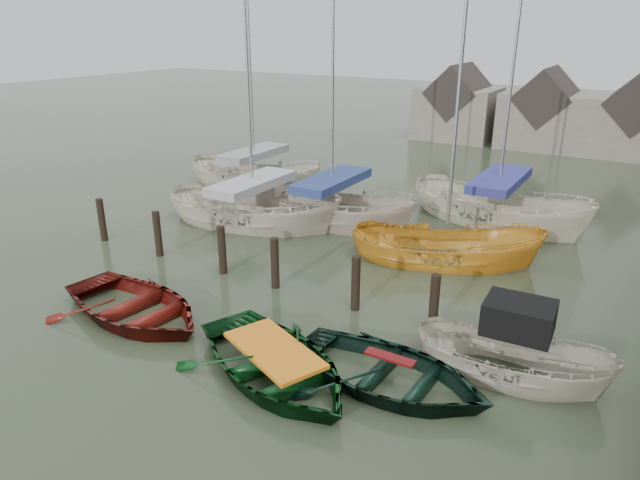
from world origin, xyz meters
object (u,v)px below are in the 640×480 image
Objects in this scene: rowboat_green at (275,378)px; motorboat at (509,372)px; sailboat_e at (255,185)px; rowboat_red at (136,318)px; sailboat_b at (332,220)px; rowboat_dkgreen at (389,386)px; sailboat_a at (254,223)px; sailboat_c at (445,260)px; sailboat_d at (495,221)px.

rowboat_green is 4.67m from motorboat.
sailboat_e is at bearing 61.99° from rowboat_green.
sailboat_b is (0.45, 8.56, 0.06)m from rowboat_red.
rowboat_red is at bearing 98.15° from rowboat_dkgreen.
motorboat is at bearing -129.22° from sailboat_e.
rowboat_red is 7.09m from sailboat_a.
rowboat_red is 11.79m from sailboat_e.
motorboat is at bearing -35.27° from rowboat_green.
sailboat_a reaches higher than rowboat_dkgreen.
rowboat_dkgreen is 0.39× the size of sailboat_e.
sailboat_b reaches higher than rowboat_green.
sailboat_e is at bearing 49.57° from rowboat_dkgreen.
rowboat_green is at bearing -150.98° from sailboat_a.
rowboat_dkgreen is at bearing 125.35° from motorboat.
rowboat_red and rowboat_green have the same top height.
sailboat_b is at bearing 46.52° from rowboat_green.
sailboat_c reaches higher than sailboat_e.
sailboat_b is (-3.83, 8.85, 0.06)m from rowboat_green.
sailboat_c reaches higher than motorboat.
rowboat_red is 1.00× the size of rowboat_green.
motorboat is 0.33× the size of sailboat_a.
sailboat_e reaches higher than rowboat_dkgreen.
sailboat_b is 0.99× the size of sailboat_d.
sailboat_b is 5.80m from sailboat_d.
sailboat_b is at bearing 38.92° from rowboat_dkgreen.
sailboat_c is at bearing -115.71° from sailboat_e.
rowboat_dkgreen is at bearing -140.90° from sailboat_b.
rowboat_red is 0.41× the size of sailboat_e.
sailboat_e is (-12.93, 8.66, -0.05)m from motorboat.
sailboat_d reaches higher than rowboat_green.
rowboat_green is 0.41× the size of sailboat_c.
sailboat_d reaches higher than sailboat_e.
sailboat_b is 1.15× the size of sailboat_e.
sailboat_a is (-9.97, 4.71, -0.05)m from motorboat.
rowboat_red is 0.36× the size of sailboat_b.
sailboat_d reaches higher than sailboat_a.
rowboat_dkgreen is at bearing -138.19° from sailboat_e.
rowboat_dkgreen is 1.03× the size of motorboat.
rowboat_red is at bearing -176.91° from sailboat_a.
sailboat_c is 10.44m from sailboat_e.
sailboat_c is (5.12, 7.20, 0.02)m from rowboat_red.
sailboat_a is at bearing 54.58° from rowboat_dkgreen.
motorboat is 0.33× the size of sailboat_b.
rowboat_red is 6.36m from rowboat_dkgreen.
sailboat_c is at bearing -27.86° from rowboat_red.
rowboat_green is at bearing -171.87° from sailboat_d.
rowboat_dkgreen is 10.87m from sailboat_d.
rowboat_green is 0.36× the size of sailboat_a.
sailboat_d is 1.16× the size of sailboat_e.
sailboat_e is (-2.96, 3.95, -0.00)m from sailboat_a.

